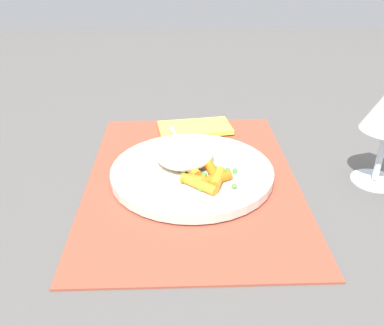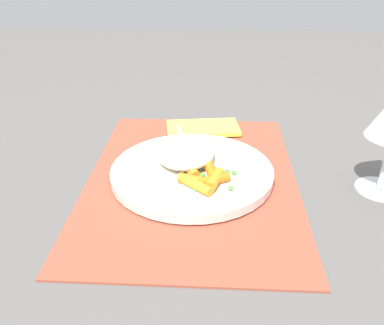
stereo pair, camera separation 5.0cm
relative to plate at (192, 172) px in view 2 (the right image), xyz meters
The scene contains 8 objects.
ground_plane 0.01m from the plate, ahead, with size 2.40×2.40×0.00m, color #565451.
placemat 0.01m from the plate, ahead, with size 0.47×0.33×0.01m, color #9E4733.
plate is the anchor object (origin of this frame).
rice_mound 0.03m from the plate, 152.78° to the right, with size 0.11×0.09×0.03m, color beige.
carrot_portion 0.05m from the plate, 25.56° to the left, with size 0.09×0.08×0.02m.
pea_scatter 0.04m from the plate, 41.40° to the left, with size 0.07×0.09×0.01m.
fork 0.04m from the plate, 167.03° to the right, with size 0.19×0.05×0.01m.
napkin 0.18m from the plate, behind, with size 0.07×0.14×0.01m, color #EAE54C.
Camera 2 is at (0.57, 0.03, 0.35)m, focal length 39.31 mm.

